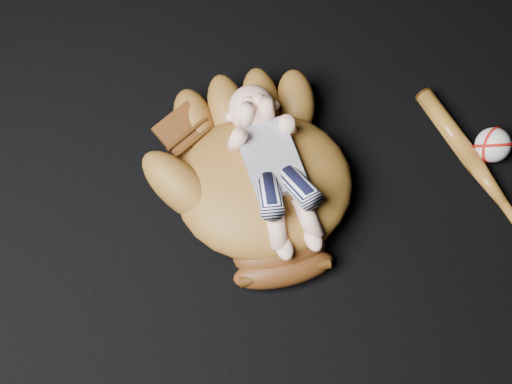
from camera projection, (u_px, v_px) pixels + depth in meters
baseball_glove at (264, 180)px, 1.38m from camera, size 0.55×0.60×0.17m
newborn_baby at (276, 170)px, 1.32m from camera, size 0.26×0.42×0.16m
baseball_bat at (479, 169)px, 1.46m from camera, size 0.21×0.44×0.04m
baseball at (493, 145)px, 1.46m from camera, size 0.10×0.10×0.08m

